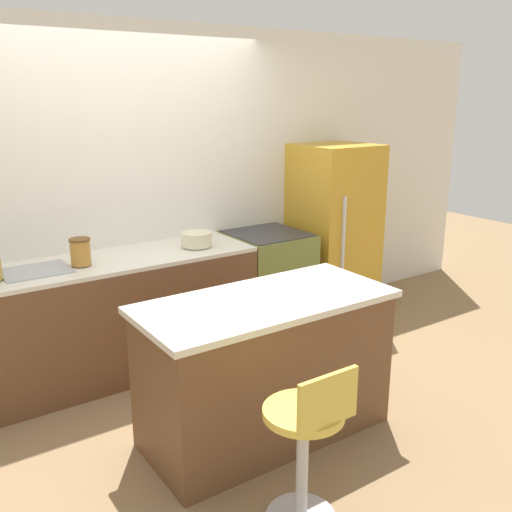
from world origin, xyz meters
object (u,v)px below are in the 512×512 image
at_px(oven_range, 267,283).
at_px(refrigerator, 333,232).
at_px(stool_chair, 306,445).
at_px(mixing_bowl, 197,239).

bearing_deg(oven_range, refrigerator, 0.14).
xyz_separation_m(stool_chair, mixing_bowl, (0.52, 2.02, 0.52)).
bearing_deg(refrigerator, oven_range, -179.86).
distance_m(oven_range, stool_chair, 2.41).
bearing_deg(oven_range, stool_chair, -120.91).
bearing_deg(stool_chair, mixing_bowl, 75.55).
height_order(oven_range, refrigerator, refrigerator).
bearing_deg(stool_chair, refrigerator, 46.08).
relative_size(oven_range, refrigerator, 0.56).
xyz_separation_m(refrigerator, stool_chair, (-1.99, -2.07, -0.37)).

